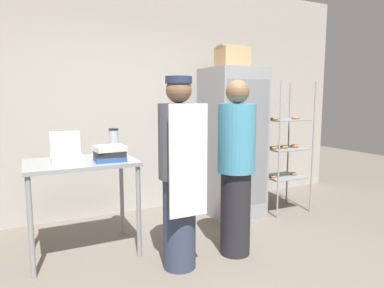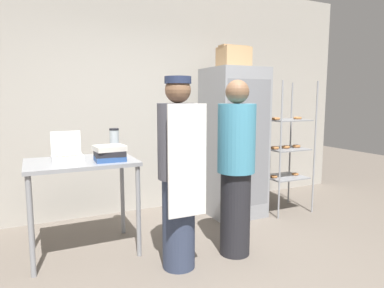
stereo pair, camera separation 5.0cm
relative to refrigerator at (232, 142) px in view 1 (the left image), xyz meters
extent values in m
plane|color=#6B6056|center=(-0.93, -1.51, -0.94)|extent=(14.00, 14.00, 0.00)
cube|color=#ADA89E|center=(-0.93, 0.72, 0.59)|extent=(6.40, 0.12, 3.06)
cube|color=gray|center=(0.00, 0.01, 0.00)|extent=(0.67, 0.70, 1.88)
cube|color=gray|center=(0.00, -0.33, 0.02)|extent=(0.61, 0.02, 1.55)
cylinder|color=silver|center=(-0.18, -0.36, 0.05)|extent=(0.02, 0.02, 0.93)
cylinder|color=#93969B|center=(0.41, -0.43, -0.08)|extent=(0.02, 0.02, 1.73)
cylinder|color=#93969B|center=(0.98, -0.43, -0.08)|extent=(0.02, 0.02, 1.73)
cylinder|color=#93969B|center=(0.41, 0.04, -0.08)|extent=(0.02, 0.02, 1.73)
cylinder|color=#93969B|center=(0.98, 0.04, -0.08)|extent=(0.02, 0.02, 1.73)
cube|color=gray|center=(0.70, -0.20, -0.48)|extent=(0.52, 0.43, 0.01)
torus|color=#AD6B38|center=(0.51, -0.20, -0.46)|extent=(0.09, 0.09, 0.03)
torus|color=#AD6B38|center=(0.88, -0.20, -0.46)|extent=(0.09, 0.09, 0.03)
cube|color=gray|center=(0.70, -0.20, -0.10)|extent=(0.52, 0.43, 0.01)
torus|color=#AD6B38|center=(0.51, -0.20, -0.08)|extent=(0.11, 0.11, 0.03)
torus|color=#AD6B38|center=(0.70, -0.20, -0.08)|extent=(0.11, 0.11, 0.03)
torus|color=#AD6B38|center=(0.88, -0.20, -0.08)|extent=(0.11, 0.11, 0.03)
cube|color=gray|center=(0.70, -0.20, 0.28)|extent=(0.52, 0.43, 0.01)
torus|color=#AD6B38|center=(0.51, -0.20, 0.30)|extent=(0.11, 0.11, 0.03)
torus|color=#AD6B38|center=(0.88, -0.20, 0.30)|extent=(0.11, 0.11, 0.03)
cube|color=gray|center=(-1.94, -0.36, -0.04)|extent=(1.01, 0.70, 0.04)
cylinder|color=gray|center=(-2.40, -0.68, -0.50)|extent=(0.04, 0.04, 0.88)
cylinder|color=gray|center=(-1.47, -0.68, -0.50)|extent=(0.04, 0.04, 0.88)
cylinder|color=gray|center=(-2.40, -0.05, -0.50)|extent=(0.04, 0.04, 0.88)
cylinder|color=gray|center=(-1.47, -0.05, -0.50)|extent=(0.04, 0.04, 0.88)
cube|color=white|center=(-2.05, -0.33, 0.00)|extent=(0.28, 0.22, 0.05)
cube|color=white|center=(-2.05, -0.21, 0.14)|extent=(0.27, 0.01, 0.22)
torus|color=beige|center=(-2.12, -0.37, 0.04)|extent=(0.08, 0.08, 0.03)
torus|color=beige|center=(-2.05, -0.37, 0.04)|extent=(0.08, 0.08, 0.03)
torus|color=beige|center=(-1.98, -0.37, 0.04)|extent=(0.08, 0.08, 0.03)
torus|color=beige|center=(-2.12, -0.29, 0.04)|extent=(0.08, 0.08, 0.03)
torus|color=beige|center=(-2.05, -0.29, 0.04)|extent=(0.08, 0.08, 0.03)
cylinder|color=black|center=(-1.56, -0.14, 0.02)|extent=(0.12, 0.12, 0.08)
cylinder|color=#B2BCC1|center=(-1.56, -0.14, 0.15)|extent=(0.10, 0.10, 0.17)
cylinder|color=black|center=(-1.56, -0.14, 0.24)|extent=(0.10, 0.10, 0.02)
cube|color=#2D5193|center=(-1.69, -0.50, 0.00)|extent=(0.28, 0.24, 0.05)
cube|color=#232328|center=(-1.69, -0.50, 0.05)|extent=(0.28, 0.25, 0.05)
cube|color=silver|center=(-1.69, -0.50, 0.10)|extent=(0.29, 0.26, 0.05)
cube|color=tan|center=(0.03, 0.07, 1.07)|extent=(0.38, 0.28, 0.27)
cube|color=#A58057|center=(0.03, 0.07, 1.22)|extent=(0.38, 0.15, 0.02)
cylinder|color=#333D56|center=(-1.21, -1.04, -0.53)|extent=(0.29, 0.29, 0.82)
cylinder|color=#4C4C56|center=(-1.21, -1.04, 0.20)|extent=(0.36, 0.36, 0.65)
sphere|color=brown|center=(-1.21, -1.04, 0.64)|extent=(0.22, 0.22, 0.22)
cube|color=white|center=(-1.21, -1.23, 0.06)|extent=(0.34, 0.02, 0.94)
cylinder|color=#232D4C|center=(-1.21, -1.04, 0.72)|extent=(0.23, 0.23, 0.06)
cylinder|color=#232328|center=(-0.61, -1.03, -0.54)|extent=(0.29, 0.29, 0.81)
cylinder|color=teal|center=(-0.61, -1.03, 0.19)|extent=(0.36, 0.36, 0.64)
sphere|color=brown|center=(-0.61, -1.03, 0.63)|extent=(0.22, 0.22, 0.22)
camera|label=1|loc=(-2.40, -3.71, 0.57)|focal=32.00mm
camera|label=2|loc=(-2.35, -3.73, 0.57)|focal=32.00mm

